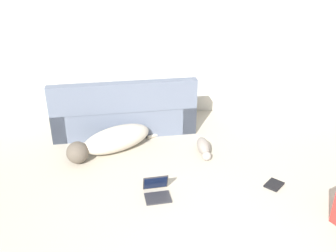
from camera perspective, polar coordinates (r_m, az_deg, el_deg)
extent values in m
cube|color=beige|center=(5.90, 1.62, 13.74)|extent=(7.46, 0.06, 2.56)
cube|color=slate|center=(5.72, -6.72, 1.81)|extent=(2.11, 0.96, 0.42)
cube|color=slate|center=(5.23, -6.74, 4.41)|extent=(2.06, 0.27, 0.42)
cube|color=slate|center=(5.80, 2.46, 3.07)|extent=(0.25, 0.84, 0.56)
cube|color=slate|center=(5.74, -16.06, 1.76)|extent=(0.25, 0.84, 0.56)
ellipsoid|color=beige|center=(5.13, -7.77, -1.94)|extent=(1.06, 0.86, 0.32)
sphere|color=brown|center=(4.93, -13.61, -3.95)|extent=(0.39, 0.39, 0.29)
cylinder|color=beige|center=(5.47, -2.00, -1.40)|extent=(0.24, 0.17, 0.05)
ellipsoid|color=gray|center=(5.08, 5.40, -3.03)|extent=(0.17, 0.38, 0.18)
sphere|color=#A89E93|center=(4.91, 5.92, -4.57)|extent=(0.12, 0.12, 0.12)
cylinder|color=gray|center=(5.31, 4.84, -2.52)|extent=(0.03, 0.09, 0.02)
cube|color=#2D2D33|center=(4.24, -1.56, -10.89)|extent=(0.30, 0.24, 0.02)
cube|color=#2D2D33|center=(4.29, -1.92, -8.58)|extent=(0.29, 0.12, 0.20)
cube|color=#0F1938|center=(4.29, -1.90, -8.66)|extent=(0.27, 0.11, 0.18)
cube|color=black|center=(4.60, 15.86, -8.60)|extent=(0.27, 0.27, 0.02)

